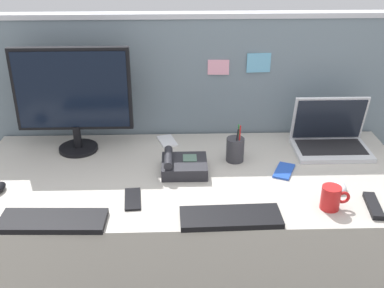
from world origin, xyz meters
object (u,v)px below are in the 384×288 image
at_px(computer_mouse_left_hand, 338,186).
at_px(desktop_monitor, 73,94).
at_px(pen_cup, 235,149).
at_px(cell_phone_black_slab, 133,199).
at_px(cell_phone_blue_case, 284,171).
at_px(keyboard_spare, 53,221).
at_px(laptop, 330,136).
at_px(desk_phone, 183,165).
at_px(cell_phone_white_slab, 167,141).
at_px(coffee_mug, 331,198).
at_px(keyboard_main, 231,217).
at_px(tv_remote, 373,206).

bearing_deg(computer_mouse_left_hand, desktop_monitor, 160.18).
relative_size(computer_mouse_left_hand, pen_cup, 0.56).
bearing_deg(cell_phone_black_slab, cell_phone_blue_case, 13.02).
height_order(keyboard_spare, cell_phone_blue_case, keyboard_spare).
height_order(pen_cup, cell_phone_black_slab, pen_cup).
height_order(laptop, cell_phone_blue_case, laptop).
relative_size(desk_phone, pen_cup, 1.10).
xyz_separation_m(desk_phone, pen_cup, (0.24, 0.10, 0.03)).
bearing_deg(pen_cup, cell_phone_white_slab, 147.14).
height_order(laptop, pen_cup, laptop).
distance_m(desk_phone, pen_cup, 0.26).
distance_m(desktop_monitor, coffee_mug, 1.20).
xyz_separation_m(keyboard_main, cell_phone_blue_case, (0.27, 0.35, -0.01)).
bearing_deg(computer_mouse_left_hand, desk_phone, 165.15).
xyz_separation_m(desk_phone, tv_remote, (0.73, -0.30, -0.02)).
bearing_deg(laptop, cell_phone_blue_case, -139.81).
bearing_deg(pen_cup, cell_phone_black_slab, -144.05).
relative_size(keyboard_main, pen_cup, 2.10).
distance_m(keyboard_main, pen_cup, 0.47).
bearing_deg(desk_phone, coffee_mug, -28.27).
bearing_deg(desk_phone, pen_cup, 22.29).
bearing_deg(cell_phone_blue_case, pen_cup, 175.21).
bearing_deg(cell_phone_blue_case, computer_mouse_left_hand, -13.65).
relative_size(desktop_monitor, keyboard_spare, 1.37).
bearing_deg(keyboard_spare, pen_cup, 34.90).
bearing_deg(cell_phone_black_slab, laptop, 20.50).
relative_size(keyboard_spare, pen_cup, 2.18).
bearing_deg(coffee_mug, pen_cup, 128.93).
height_order(laptop, keyboard_spare, laptop).
xyz_separation_m(cell_phone_white_slab, tv_remote, (0.80, -0.60, 0.01)).
xyz_separation_m(desk_phone, computer_mouse_left_hand, (0.63, -0.16, -0.02)).
bearing_deg(keyboard_main, cell_phone_blue_case, 50.96).
xyz_separation_m(desktop_monitor, computer_mouse_left_hand, (1.13, -0.40, -0.26)).
height_order(keyboard_main, keyboard_spare, same).
distance_m(keyboard_spare, coffee_mug, 1.04).
xyz_separation_m(keyboard_spare, cell_phone_black_slab, (0.28, 0.15, -0.01)).
bearing_deg(cell_phone_blue_case, desktop_monitor, -170.78).
distance_m(tv_remote, coffee_mug, 0.17).
distance_m(cell_phone_black_slab, tv_remote, 0.93).
relative_size(tv_remote, coffee_mug, 1.52).
distance_m(pen_cup, cell_phone_white_slab, 0.37).
distance_m(cell_phone_white_slab, tv_remote, 1.00).
relative_size(keyboard_main, keyboard_spare, 0.96).
height_order(keyboard_spare, cell_phone_white_slab, keyboard_spare).
distance_m(keyboard_spare, pen_cup, 0.86).
height_order(laptop, cell_phone_white_slab, laptop).
relative_size(laptop, computer_mouse_left_hand, 3.48).
xyz_separation_m(keyboard_spare, cell_phone_white_slab, (0.41, 0.67, -0.01)).
bearing_deg(computer_mouse_left_hand, laptop, 79.29).
bearing_deg(cell_phone_blue_case, tv_remote, -21.26).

